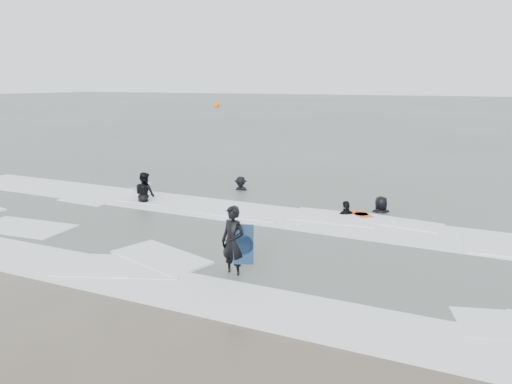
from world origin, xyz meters
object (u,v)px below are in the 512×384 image
at_px(surfer_right_near, 346,217).
at_px(buoy, 217,105).
at_px(surfer_right_far, 381,214).
at_px(surfer_wading, 145,203).
at_px(surfer_breaker, 241,192).
at_px(surfer_centre, 233,276).

bearing_deg(surfer_right_near, buoy, -94.53).
distance_m(surfer_right_far, buoy, 74.43).
relative_size(surfer_wading, surfer_breaker, 1.18).
height_order(surfer_breaker, surfer_right_far, surfer_right_far).
distance_m(surfer_centre, buoy, 79.65).
height_order(surfer_wading, surfer_right_near, surfer_wading).
xyz_separation_m(surfer_centre, buoy, (-40.65, 68.50, 0.42)).
bearing_deg(surfer_wading, surfer_breaker, -109.38).
xyz_separation_m(surfer_wading, surfer_right_far, (8.56, 2.45, 0.00)).
bearing_deg(surfer_right_near, surfer_wading, -27.16).
xyz_separation_m(surfer_centre, surfer_breaker, (-4.26, 8.51, 0.00)).
xyz_separation_m(surfer_breaker, buoy, (-36.38, 59.99, 0.42)).
distance_m(surfer_wading, surfer_right_far, 8.91).
relative_size(surfer_right_near, buoy, 1.04).
bearing_deg(surfer_breaker, buoy, 113.19).
xyz_separation_m(surfer_centre, surfer_wading, (-6.62, 5.02, 0.00)).
relative_size(surfer_centre, buoy, 1.08).
xyz_separation_m(surfer_wading, buoy, (-34.03, 63.48, 0.42)).
bearing_deg(surfer_wading, surfer_centre, 157.40).
relative_size(surfer_right_far, buoy, 1.09).
bearing_deg(surfer_right_far, surfer_wading, -10.77).
bearing_deg(surfer_breaker, surfer_right_far, -17.61).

